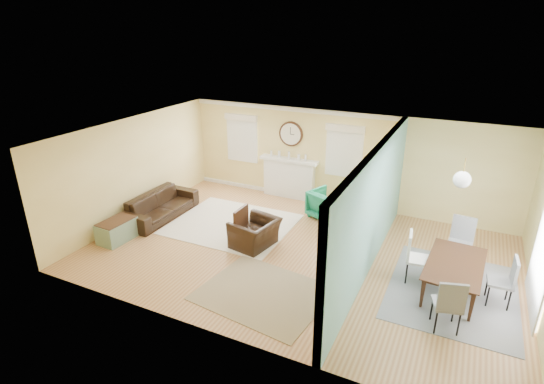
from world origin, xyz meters
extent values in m
plane|color=#A2673B|center=(0.00, 0.00, 0.00)|extent=(9.00, 9.00, 0.00)
cube|color=#D6BC68|center=(0.00, 3.00, 1.30)|extent=(9.00, 0.02, 2.60)
cube|color=#D6BC68|center=(0.00, -3.00, 1.30)|extent=(9.00, 0.02, 2.60)
cube|color=#D6BC68|center=(-4.50, 0.00, 1.30)|extent=(0.02, 6.00, 2.60)
cube|color=white|center=(0.00, 0.00, 2.60)|extent=(9.00, 6.00, 0.02)
cube|color=#D6BC68|center=(1.50, 1.40, 1.30)|extent=(0.12, 3.20, 2.60)
cube|color=#D6BC68|center=(1.50, -2.50, 1.30)|extent=(0.12, 1.00, 2.60)
cube|color=#D6BC68|center=(1.50, -1.10, 2.40)|extent=(0.12, 1.80, 0.40)
cube|color=white|center=(1.43, -0.20, 1.10)|extent=(0.04, 0.12, 2.20)
cube|color=white|center=(1.43, -2.00, 1.10)|extent=(0.04, 0.12, 2.20)
cube|color=white|center=(1.43, -1.10, 2.20)|extent=(0.04, 1.92, 0.12)
cube|color=#6FB4AE|center=(1.57, 0.00, 1.30)|extent=(0.02, 6.00, 2.60)
cube|color=white|center=(-1.50, 2.88, 0.55)|extent=(1.50, 0.24, 1.10)
cube|color=white|center=(-1.50, 2.85, 1.13)|extent=(1.70, 0.30, 0.08)
cube|color=black|center=(-1.50, 2.98, 0.50)|extent=(0.85, 0.02, 0.75)
cube|color=gold|center=(-1.50, 2.87, 0.42)|extent=(0.85, 0.02, 0.62)
cylinder|color=#3F2418|center=(-1.50, 2.97, 1.85)|extent=(0.70, 0.06, 0.70)
cylinder|color=silver|center=(-1.50, 2.94, 1.85)|extent=(0.60, 0.01, 0.60)
cube|color=black|center=(-1.50, 2.93, 1.95)|extent=(0.02, 0.01, 0.20)
cube|color=black|center=(-1.44, 2.93, 1.85)|extent=(0.12, 0.01, 0.02)
cube|color=white|center=(-3.05, 2.98, 1.55)|extent=(0.90, 0.03, 1.30)
cube|color=white|center=(-3.05, 2.95, 1.55)|extent=(1.00, 0.04, 1.40)
cube|color=beige|center=(-3.05, 2.91, 2.18)|extent=(1.05, 0.10, 0.18)
cube|color=white|center=(0.05, 2.98, 1.55)|extent=(0.90, 0.03, 1.30)
cube|color=white|center=(0.05, 2.95, 1.55)|extent=(1.00, 0.04, 1.40)
cube|color=beige|center=(0.05, 2.91, 2.18)|extent=(1.05, 0.10, 0.18)
cube|color=white|center=(4.44, 0.00, 1.10)|extent=(0.03, 1.70, 2.20)
cylinder|color=gold|center=(3.00, 0.00, 2.45)|extent=(0.02, 0.02, 0.30)
sphere|color=white|center=(3.00, 0.00, 2.20)|extent=(0.30, 0.30, 0.30)
cube|color=beige|center=(-2.05, 0.58, 0.01)|extent=(2.93, 2.55, 0.02)
cube|color=#9A8465|center=(-0.02, -1.69, 0.01)|extent=(2.49, 2.12, 0.01)
cube|color=slate|center=(3.17, -0.08, 0.01)|extent=(2.26, 2.82, 0.01)
imported|color=black|center=(-3.95, 0.18, 0.32)|extent=(0.87, 2.20, 0.64)
imported|color=black|center=(-1.01, -0.14, 0.32)|extent=(1.02, 1.13, 0.64)
imported|color=#188055|center=(-0.07, 2.02, 0.36)|extent=(1.02, 1.04, 0.73)
cube|color=gray|center=(-4.03, -1.28, 0.24)|extent=(0.56, 0.89, 0.48)
cube|color=#3F2418|center=(-4.03, -1.28, 0.49)|extent=(0.54, 0.84, 0.02)
cube|color=olive|center=(1.19, 1.03, 0.40)|extent=(0.55, 1.64, 0.80)
cube|color=#3F2418|center=(0.91, 0.54, 0.55)|extent=(0.01, 0.44, 0.22)
cube|color=#3F2418|center=(0.91, 0.54, 0.28)|extent=(0.01, 0.44, 0.22)
cube|color=#3F2418|center=(0.91, 1.03, 0.55)|extent=(0.01, 0.44, 0.22)
cube|color=#3F2418|center=(0.91, 1.03, 0.28)|extent=(0.01, 0.44, 0.22)
cube|color=#3F2418|center=(0.91, 1.52, 0.55)|extent=(0.01, 0.44, 0.22)
cube|color=#3F2418|center=(0.91, 1.52, 0.28)|extent=(0.01, 0.44, 0.22)
imported|color=black|center=(1.17, 1.03, 1.10)|extent=(0.16, 1.04, 0.60)
cylinder|color=white|center=(1.12, -0.16, 0.27)|extent=(0.36, 0.36, 0.53)
imported|color=#337F33|center=(1.12, -0.16, 0.73)|extent=(0.37, 0.32, 0.40)
imported|color=#3F2418|center=(3.17, -0.08, 0.31)|extent=(1.07, 1.79, 0.61)
cube|color=slate|center=(3.17, 0.96, 0.49)|extent=(0.50, 0.50, 0.05)
cube|color=slate|center=(3.17, 0.96, 0.77)|extent=(0.46, 0.09, 0.55)
cylinder|color=black|center=(3.37, 1.13, 0.23)|extent=(0.03, 0.03, 0.46)
cylinder|color=black|center=(3.34, 0.76, 0.23)|extent=(0.03, 0.03, 0.46)
cylinder|color=black|center=(3.00, 1.16, 0.23)|extent=(0.03, 0.03, 0.46)
cylinder|color=black|center=(2.97, 0.79, 0.23)|extent=(0.03, 0.03, 0.46)
cube|color=slate|center=(3.11, -1.25, 0.47)|extent=(0.54, 0.54, 0.05)
cube|color=slate|center=(3.11, -1.25, 0.73)|extent=(0.43, 0.17, 0.52)
cylinder|color=black|center=(2.99, -1.47, 0.22)|extent=(0.03, 0.03, 0.44)
cylinder|color=black|center=(2.89, -1.13, 0.22)|extent=(0.03, 0.03, 0.44)
cylinder|color=black|center=(3.33, -1.37, 0.22)|extent=(0.03, 0.03, 0.44)
cylinder|color=black|center=(3.23, -1.03, 0.22)|extent=(0.03, 0.03, 0.44)
cube|color=white|center=(2.48, -0.01, 0.48)|extent=(0.49, 0.49, 0.05)
cube|color=white|center=(2.48, -0.01, 0.75)|extent=(0.10, 0.45, 0.53)
cylinder|color=black|center=(2.28, 0.15, 0.22)|extent=(0.03, 0.03, 0.45)
cylinder|color=black|center=(2.64, 0.19, 0.22)|extent=(0.03, 0.03, 0.45)
cylinder|color=black|center=(2.32, -0.21, 0.22)|extent=(0.03, 0.03, 0.45)
cylinder|color=black|center=(2.68, -0.17, 0.22)|extent=(0.03, 0.03, 0.45)
cube|color=slate|center=(3.90, -0.13, 0.45)|extent=(0.44, 0.44, 0.05)
cube|color=slate|center=(3.90, -0.13, 0.70)|extent=(0.07, 0.42, 0.50)
cylinder|color=black|center=(4.08, -0.29, 0.21)|extent=(0.03, 0.03, 0.42)
cylinder|color=black|center=(3.74, -0.31, 0.21)|extent=(0.03, 0.03, 0.42)
cylinder|color=black|center=(4.06, 0.05, 0.21)|extent=(0.03, 0.03, 0.42)
cylinder|color=black|center=(3.72, 0.03, 0.21)|extent=(0.03, 0.03, 0.42)
camera|label=1|loc=(3.02, -7.63, 4.74)|focal=28.00mm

